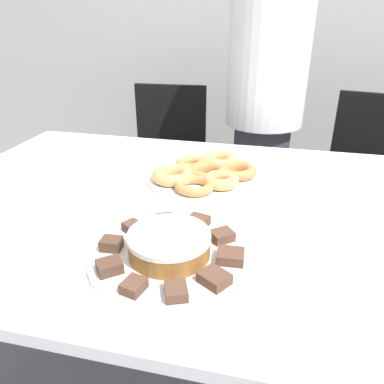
{
  "coord_description": "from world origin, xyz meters",
  "views": [
    {
      "loc": [
        0.18,
        -0.93,
        1.26
      ],
      "look_at": [
        -0.02,
        -0.06,
        0.83
      ],
      "focal_mm": 35.0,
      "sensor_mm": 36.0,
      "label": 1
    }
  ],
  "objects_px": {
    "office_chair_left": "(166,175)",
    "plate_donuts": "(207,179)",
    "frosted_cake": "(169,244)",
    "office_chair_right": "(363,193)",
    "plate_cake": "(170,256)",
    "person_standing": "(264,111)"
  },
  "relations": [
    {
      "from": "office_chair_left",
      "to": "plate_donuts",
      "type": "relative_size",
      "value": 2.35
    },
    {
      "from": "frosted_cake",
      "to": "plate_donuts",
      "type": "bearing_deg",
      "value": 90.0
    },
    {
      "from": "office_chair_right",
      "to": "plate_donuts",
      "type": "xyz_separation_m",
      "value": [
        -0.66,
        -0.75,
        0.34
      ]
    },
    {
      "from": "plate_cake",
      "to": "frosted_cake",
      "type": "distance_m",
      "value": 0.03
    },
    {
      "from": "office_chair_right",
      "to": "plate_donuts",
      "type": "height_order",
      "value": "office_chair_right"
    },
    {
      "from": "person_standing",
      "to": "frosted_cake",
      "type": "height_order",
      "value": "person_standing"
    },
    {
      "from": "frosted_cake",
      "to": "office_chair_right",
      "type": "bearing_deg",
      "value": 61.06
    },
    {
      "from": "office_chair_right",
      "to": "frosted_cake",
      "type": "xyz_separation_m",
      "value": [
        -0.66,
        -1.19,
        0.37
      ]
    },
    {
      "from": "office_chair_left",
      "to": "frosted_cake",
      "type": "distance_m",
      "value": 1.3
    },
    {
      "from": "plate_cake",
      "to": "office_chair_right",
      "type": "bearing_deg",
      "value": 61.06
    },
    {
      "from": "person_standing",
      "to": "frosted_cake",
      "type": "bearing_deg",
      "value": -96.82
    },
    {
      "from": "person_standing",
      "to": "office_chair_right",
      "type": "distance_m",
      "value": 0.66
    },
    {
      "from": "office_chair_left",
      "to": "frosted_cake",
      "type": "relative_size",
      "value": 4.96
    },
    {
      "from": "frosted_cake",
      "to": "plate_cake",
      "type": "bearing_deg",
      "value": 0.0
    },
    {
      "from": "plate_donuts",
      "to": "frosted_cake",
      "type": "bearing_deg",
      "value": -90.0
    },
    {
      "from": "plate_cake",
      "to": "plate_donuts",
      "type": "distance_m",
      "value": 0.44
    },
    {
      "from": "person_standing",
      "to": "frosted_cake",
      "type": "relative_size",
      "value": 8.74
    },
    {
      "from": "plate_cake",
      "to": "frosted_cake",
      "type": "bearing_deg",
      "value": 180.0
    },
    {
      "from": "plate_cake",
      "to": "plate_donuts",
      "type": "relative_size",
      "value": 0.93
    },
    {
      "from": "office_chair_left",
      "to": "office_chair_right",
      "type": "height_order",
      "value": "same"
    },
    {
      "from": "office_chair_left",
      "to": "plate_cake",
      "type": "xyz_separation_m",
      "value": [
        0.37,
        -1.19,
        0.34
      ]
    },
    {
      "from": "plate_cake",
      "to": "plate_donuts",
      "type": "bearing_deg",
      "value": 90.0
    }
  ]
}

